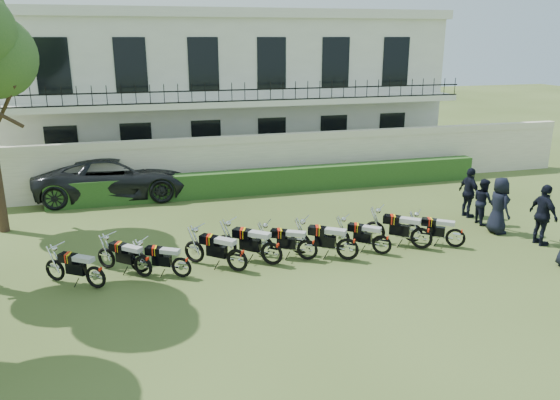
{
  "coord_description": "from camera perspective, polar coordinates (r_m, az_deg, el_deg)",
  "views": [
    {
      "loc": [
        -4.66,
        -13.92,
        6.22
      ],
      "look_at": [
        -0.23,
        2.25,
        1.18
      ],
      "focal_mm": 35.0,
      "sensor_mm": 36.0,
      "label": 1
    }
  ],
  "objects": [
    {
      "name": "ground",
      "position": [
        15.95,
        2.96,
        -6.27
      ],
      "size": [
        100.0,
        100.0,
        0.0
      ],
      "primitive_type": "plane",
      "color": "#3C491D",
      "rests_on": "ground"
    },
    {
      "name": "perimeter_wall",
      "position": [
        22.97,
        -3.23,
        3.99
      ],
      "size": [
        30.0,
        0.35,
        2.3
      ],
      "color": "#F0E4CA",
      "rests_on": "ground"
    },
    {
      "name": "hedge",
      "position": [
        22.6,
        -0.3,
        2.06
      ],
      "size": [
        18.0,
        0.6,
        1.0
      ],
      "primitive_type": "cube",
      "color": "#224117",
      "rests_on": "ground"
    },
    {
      "name": "building",
      "position": [
        28.38,
        -5.92,
        11.56
      ],
      "size": [
        20.4,
        9.6,
        7.4
      ],
      "color": "silver",
      "rests_on": "ground"
    },
    {
      "name": "motorcycle_0",
      "position": [
        14.77,
        -18.74,
        -7.12
      ],
      "size": [
        1.6,
        1.17,
        1.03
      ],
      "rotation": [
        0.0,
        0.0,
        0.95
      ],
      "color": "black",
      "rests_on": "ground"
    },
    {
      "name": "motorcycle_1",
      "position": [
        15.08,
        -14.15,
        -6.22
      ],
      "size": [
        1.47,
        1.32,
        1.03
      ],
      "rotation": [
        0.0,
        0.0,
        0.85
      ],
      "color": "black",
      "rests_on": "ground"
    },
    {
      "name": "motorcycle_2",
      "position": [
        14.84,
        -10.27,
        -6.43
      ],
      "size": [
        1.61,
        0.97,
        0.98
      ],
      "rotation": [
        0.0,
        0.0,
        1.05
      ],
      "color": "black",
      "rests_on": "ground"
    },
    {
      "name": "motorcycle_3",
      "position": [
        14.98,
        -4.51,
        -5.72
      ],
      "size": [
        1.61,
        1.43,
        1.12
      ],
      "rotation": [
        0.0,
        0.0,
        0.85
      ],
      "color": "black",
      "rests_on": "ground"
    },
    {
      "name": "motorcycle_4",
      "position": [
        15.34,
        -0.87,
        -5.03
      ],
      "size": [
        1.72,
        1.43,
        1.16
      ],
      "rotation": [
        0.0,
        0.0,
        0.89
      ],
      "color": "black",
      "rests_on": "ground"
    },
    {
      "name": "motorcycle_5",
      "position": [
        15.72,
        2.89,
        -4.7
      ],
      "size": [
        1.74,
        1.03,
        1.06
      ],
      "rotation": [
        0.0,
        0.0,
        1.06
      ],
      "color": "black",
      "rests_on": "ground"
    },
    {
      "name": "motorcycle_6",
      "position": [
        15.79,
        7.09,
        -4.56
      ],
      "size": [
        1.78,
        1.26,
        1.14
      ],
      "rotation": [
        0.0,
        0.0,
        0.97
      ],
      "color": "black",
      "rests_on": "ground"
    },
    {
      "name": "motorcycle_7",
      "position": [
        16.38,
        10.61,
        -4.13
      ],
      "size": [
        1.49,
        1.28,
        1.02
      ],
      "rotation": [
        0.0,
        0.0,
        0.87
      ],
      "color": "black",
      "rests_on": "ground"
    },
    {
      "name": "motorcycle_8",
      "position": [
        17.03,
        14.6,
        -3.35
      ],
      "size": [
        1.7,
        1.44,
        1.16
      ],
      "rotation": [
        0.0,
        0.0,
        0.88
      ],
      "color": "black",
      "rests_on": "ground"
    },
    {
      "name": "motorcycle_9",
      "position": [
        17.47,
        17.91,
        -3.34
      ],
      "size": [
        1.56,
        1.19,
        1.02
      ],
      "rotation": [
        0.0,
        0.0,
        0.93
      ],
      "color": "black",
      "rests_on": "ground"
    },
    {
      "name": "suv",
      "position": [
        22.78,
        -16.82,
        2.36
      ],
      "size": [
        6.19,
        2.99,
        1.7
      ],
      "primitive_type": "imported",
      "rotation": [
        0.0,
        0.0,
        1.54
      ],
      "color": "black",
      "rests_on": "ground"
    },
    {
      "name": "officer_2",
      "position": [
        18.6,
        25.81,
        -1.42
      ],
      "size": [
        0.48,
        1.13,
        1.93
      ],
      "primitive_type": "imported",
      "rotation": [
        0.0,
        0.0,
        1.58
      ],
      "color": "black",
      "rests_on": "ground"
    },
    {
      "name": "officer_3",
      "position": [
        19.16,
        21.92,
        -0.53
      ],
      "size": [
        0.64,
        0.95,
        1.88
      ],
      "primitive_type": "imported",
      "rotation": [
        0.0,
        0.0,
        1.52
      ],
      "color": "black",
      "rests_on": "ground"
    },
    {
      "name": "officer_4",
      "position": [
        19.98,
        20.45,
        -0.13
      ],
      "size": [
        0.66,
        0.82,
        1.59
      ],
      "primitive_type": "imported",
      "rotation": [
        0.0,
        0.0,
        1.49
      ],
      "color": "black",
      "rests_on": "ground"
    },
    {
      "name": "officer_5",
      "position": [
        20.51,
        19.16,
        0.73
      ],
      "size": [
        0.51,
        1.08,
        1.8
      ],
      "primitive_type": "imported",
      "rotation": [
        0.0,
        0.0,
        1.64
      ],
      "color": "black",
      "rests_on": "ground"
    }
  ]
}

